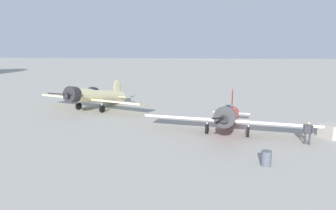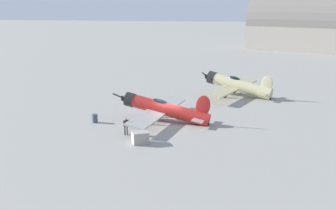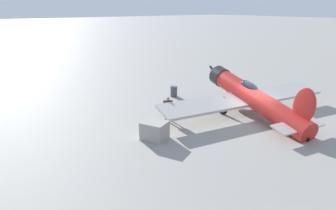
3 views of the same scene
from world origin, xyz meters
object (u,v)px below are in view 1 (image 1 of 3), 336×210
at_px(airplane_foreground, 229,116).
at_px(fuel_drum, 266,158).
at_px(equipment_crate, 331,131).
at_px(ground_crew_mechanic, 308,131).
at_px(airplane_mid_apron, 96,96).

distance_m(airplane_foreground, fuel_drum, 7.14).
relative_size(equipment_crate, fuel_drum, 1.96).
bearing_deg(ground_crew_mechanic, fuel_drum, 169.46).
height_order(airplane_foreground, fuel_drum, airplane_foreground).
bearing_deg(airplane_foreground, ground_crew_mechanic, 72.64).
relative_size(airplane_foreground, fuel_drum, 15.13).
xyz_separation_m(airplane_mid_apron, fuel_drum, (-14.31, -15.39, -1.04)).
relative_size(airplane_foreground, ground_crew_mechanic, 8.19).
bearing_deg(fuel_drum, airplane_mid_apron, 47.08).
bearing_deg(fuel_drum, airplane_foreground, 12.16).
distance_m(airplane_foreground, airplane_mid_apron, 15.74).
bearing_deg(equipment_crate, airplane_mid_apron, 69.11).
distance_m(airplane_foreground, equipment_crate, 7.71).
xyz_separation_m(airplane_foreground, equipment_crate, (-0.83, -7.62, -0.82)).
height_order(airplane_mid_apron, ground_crew_mechanic, airplane_mid_apron).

